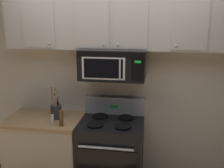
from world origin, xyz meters
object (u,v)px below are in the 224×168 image
(over_range_microwave, at_px, (113,64))
(salt_shaker, at_px, (52,120))
(stove_range, at_px, (111,155))
(utensil_crock_charcoal, at_px, (56,111))
(pepper_mill, at_px, (61,118))

(over_range_microwave, xyz_separation_m, salt_shaker, (-0.66, -0.30, -0.62))
(stove_range, bearing_deg, utensil_crock_charcoal, 179.03)
(salt_shaker, bearing_deg, stove_range, 15.45)
(salt_shaker, bearing_deg, pepper_mill, -7.61)
(over_range_microwave, xyz_separation_m, pepper_mill, (-0.54, -0.31, -0.58))
(over_range_microwave, distance_m, salt_shaker, 0.95)
(pepper_mill, bearing_deg, over_range_microwave, 30.03)
(pepper_mill, bearing_deg, salt_shaker, 172.39)
(over_range_microwave, bearing_deg, utensil_crock_charcoal, -171.28)
(stove_range, relative_size, utensil_crock_charcoal, 2.81)
(salt_shaker, relative_size, pepper_mill, 0.66)
(stove_range, height_order, over_range_microwave, over_range_microwave)
(utensil_crock_charcoal, relative_size, pepper_mill, 2.19)
(over_range_microwave, distance_m, pepper_mill, 0.86)
(stove_range, distance_m, over_range_microwave, 1.11)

